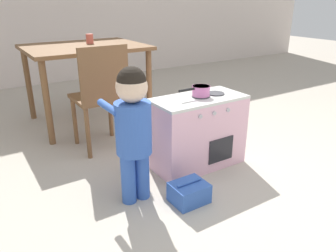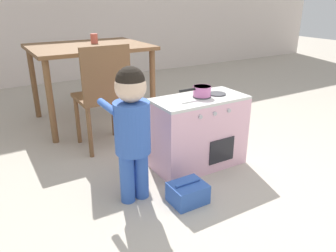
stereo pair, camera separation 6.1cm
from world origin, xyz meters
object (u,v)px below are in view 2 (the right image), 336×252
at_px(toy_pot, 202,90).
at_px(child_figure, 132,122).
at_px(toy_basket, 188,193).
at_px(dining_table, 89,55).
at_px(cup_on_table, 94,38).
at_px(play_kitchen, 199,132).
at_px(dining_chair_near, 103,94).

distance_m(toy_pot, child_figure, 0.65).
bearing_deg(child_figure, toy_basket, -37.67).
distance_m(dining_table, cup_on_table, 0.20).
bearing_deg(cup_on_table, toy_basket, -92.73).
xyz_separation_m(play_kitchen, child_figure, (-0.61, -0.17, 0.26)).
relative_size(dining_table, cup_on_table, 11.78).
height_order(play_kitchen, child_figure, child_figure).
xyz_separation_m(toy_pot, dining_chair_near, (-0.51, 0.64, -0.11)).
xyz_separation_m(toy_pot, child_figure, (-0.63, -0.17, -0.06)).
bearing_deg(toy_basket, cup_on_table, 87.27).
xyz_separation_m(toy_basket, cup_on_table, (0.09, 1.84, 0.76)).
bearing_deg(dining_table, toy_pot, -75.17).
height_order(child_figure, cup_on_table, cup_on_table).
bearing_deg(cup_on_table, play_kitchen, -80.04).
height_order(toy_pot, dining_chair_near, dining_chair_near).
relative_size(toy_pot, dining_chair_near, 0.29).
height_order(toy_basket, dining_chair_near, dining_chair_near).
bearing_deg(dining_chair_near, cup_on_table, 73.81).
xyz_separation_m(toy_pot, dining_table, (-0.36, 1.37, 0.09)).
bearing_deg(dining_table, play_kitchen, -75.68).
distance_m(toy_pot, dining_chair_near, 0.83).
xyz_separation_m(child_figure, cup_on_table, (0.36, 1.63, 0.29)).
relative_size(child_figure, dining_chair_near, 0.98).
bearing_deg(dining_table, cup_on_table, 44.21).
relative_size(dining_table, dining_chair_near, 1.26).
bearing_deg(dining_chair_near, toy_pot, -51.63).
relative_size(toy_basket, dining_table, 0.20).
xyz_separation_m(dining_chair_near, cup_on_table, (0.24, 0.82, 0.34)).
bearing_deg(child_figure, cup_on_table, 77.66).
bearing_deg(toy_pot, cup_on_table, 100.45).
xyz_separation_m(toy_pot, cup_on_table, (-0.27, 1.47, 0.23)).
bearing_deg(cup_on_table, child_figure, -102.34).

